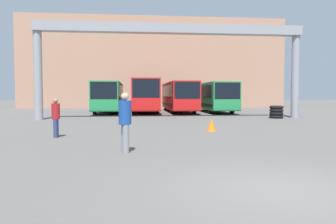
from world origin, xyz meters
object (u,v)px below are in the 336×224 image
at_px(bus_slot_3, 214,95).
at_px(pedestrian_near_center, 125,121).
at_px(bus_slot_1, 144,94).
at_px(pedestrian_mid_right, 56,117).
at_px(bus_slot_0, 109,95).
at_px(tire_stack, 276,112).
at_px(traffic_cone, 211,125).
at_px(bus_slot_2, 179,95).

relative_size(bus_slot_3, pedestrian_near_center, 5.44).
bearing_deg(bus_slot_1, pedestrian_near_center, -93.10).
relative_size(bus_slot_1, pedestrian_mid_right, 6.80).
distance_m(bus_slot_0, pedestrian_near_center, 23.51).
height_order(pedestrian_near_center, tire_stack, pedestrian_near_center).
relative_size(bus_slot_1, tire_stack, 10.75).
bearing_deg(pedestrian_mid_right, pedestrian_near_center, -141.77).
relative_size(bus_slot_3, traffic_cone, 16.40).
height_order(bus_slot_0, bus_slot_3, bus_slot_0).
bearing_deg(bus_slot_3, bus_slot_1, 175.88).
bearing_deg(bus_slot_3, pedestrian_mid_right, -121.03).
bearing_deg(tire_stack, bus_slot_3, 105.94).
xyz_separation_m(bus_slot_0, traffic_cone, (6.36, -17.80, -1.42)).
bearing_deg(bus_slot_2, pedestrian_near_center, -101.63).
distance_m(pedestrian_mid_right, tire_stack, 17.12).
xyz_separation_m(pedestrian_near_center, tire_stack, (11.04, 13.73, -0.51)).
bearing_deg(pedestrian_mid_right, bus_slot_2, -20.91).
height_order(bus_slot_0, bus_slot_2, bus_slot_2).
distance_m(traffic_cone, tire_stack, 10.73).
distance_m(bus_slot_1, tire_stack, 13.85).
xyz_separation_m(bus_slot_0, pedestrian_mid_right, (-0.71, -19.43, -0.85)).
bearing_deg(pedestrian_near_center, bus_slot_3, 144.94).
distance_m(bus_slot_0, traffic_cone, 18.95).
relative_size(bus_slot_0, pedestrian_near_center, 5.92).
height_order(bus_slot_1, tire_stack, bus_slot_1).
relative_size(bus_slot_2, pedestrian_near_center, 6.06).
distance_m(bus_slot_0, bus_slot_2, 7.14).
relative_size(bus_slot_1, traffic_cone, 18.06).
xyz_separation_m(bus_slot_1, traffic_cone, (2.79, -17.86, -1.57)).
distance_m(bus_slot_3, traffic_cone, 17.94).
relative_size(bus_slot_1, bus_slot_3, 1.10).
bearing_deg(pedestrian_near_center, bus_slot_1, 161.98).
distance_m(bus_slot_3, pedestrian_mid_right, 22.17).
bearing_deg(pedestrian_near_center, bus_slot_0, 170.70).
bearing_deg(pedestrian_mid_right, bus_slot_3, -30.08).
relative_size(bus_slot_0, bus_slot_3, 1.09).
bearing_deg(traffic_cone, pedestrian_mid_right, -166.97).
height_order(bus_slot_2, traffic_cone, bus_slot_2).
xyz_separation_m(bus_slot_3, pedestrian_near_center, (-8.41, -22.93, -0.73)).
xyz_separation_m(bus_slot_1, pedestrian_mid_right, (-4.28, -19.50, -1.01)).
distance_m(bus_slot_1, pedestrian_near_center, 23.50).
xyz_separation_m(bus_slot_1, bus_slot_2, (3.57, 0.07, -0.13)).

